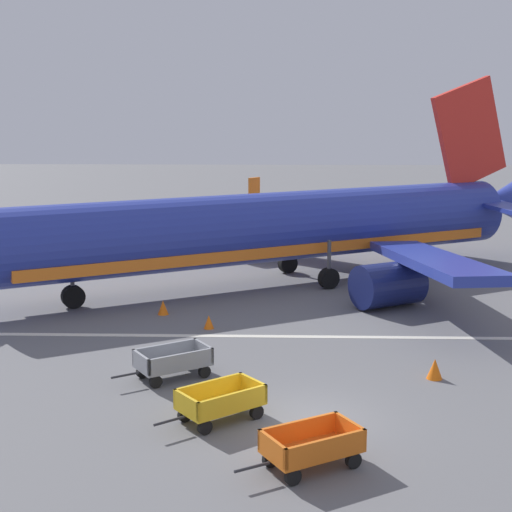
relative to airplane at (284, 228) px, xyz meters
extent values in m
plane|color=slate|center=(0.62, -18.42, -3.05)|extent=(220.00, 220.00, 0.00)
cube|color=silver|center=(0.62, -9.91, -3.05)|extent=(120.00, 0.36, 0.01)
cylinder|color=#28389E|center=(-0.90, -0.50, 0.10)|extent=(28.08, 17.67, 3.70)
cube|color=orange|center=(-0.90, -0.50, -0.92)|extent=(25.36, 16.07, 0.56)
cone|color=#28389E|center=(14.13, 7.75, 0.60)|extent=(5.64, 5.25, 3.52)
cube|color=#28389E|center=(6.73, -5.83, -0.57)|extent=(4.11, 13.21, 1.35)
cylinder|color=navy|center=(4.90, -5.06, -1.92)|extent=(3.82, 3.38, 2.10)
cube|color=#28389E|center=(-1.30, 8.81, -0.57)|extent=(11.71, 10.24, 1.35)
cube|color=orange|center=(-2.13, 15.77, 0.38)|extent=(0.85, 0.98, 1.90)
cylinder|color=navy|center=(-1.63, 6.85, -1.92)|extent=(3.82, 3.38, 2.10)
cube|color=red|center=(11.20, 6.14, 4.85)|extent=(5.41, 3.19, 6.88)
cube|color=#28389E|center=(12.91, 3.43, 0.70)|extent=(2.74, 5.44, 0.24)
cube|color=#28389E|center=(9.83, 9.04, 0.70)|extent=(5.02, 4.87, 0.24)
cylinder|color=#4C4C51|center=(-10.11, -5.55, -1.48)|extent=(0.20, 0.20, 2.04)
cylinder|color=black|center=(-10.11, -5.55, -2.50)|extent=(1.18, 0.92, 1.10)
cylinder|color=#4C4C51|center=(2.35, -1.22, -1.48)|extent=(0.20, 0.20, 2.04)
cylinder|color=black|center=(2.35, -1.22, -2.50)|extent=(1.18, 0.92, 1.10)
cylinder|color=#4C4C51|center=(0.23, 2.64, -1.48)|extent=(0.20, 0.20, 2.04)
cylinder|color=black|center=(0.23, 2.64, -2.50)|extent=(1.18, 0.92, 1.10)
cube|color=orange|center=(0.55, -21.53, -2.57)|extent=(2.86, 2.48, 0.08)
cube|color=orange|center=(0.88, -22.09, -2.26)|extent=(2.20, 1.36, 0.55)
cube|color=orange|center=(0.22, -20.97, -2.26)|extent=(2.20, 1.36, 0.55)
cube|color=orange|center=(-0.48, -22.14, -2.26)|extent=(0.80, 1.26, 0.55)
cube|color=orange|center=(1.58, -20.92, -2.26)|extent=(0.80, 1.26, 0.55)
cylinder|color=#2D2D33|center=(-1.00, -22.45, -2.61)|extent=(0.90, 0.58, 0.08)
cylinder|color=black|center=(0.03, -22.49, -2.83)|extent=(0.46, 0.36, 0.44)
cylinder|color=black|center=(-0.54, -21.53, -2.83)|extent=(0.46, 0.36, 0.44)
cylinder|color=black|center=(1.64, -21.53, -2.83)|extent=(0.46, 0.36, 0.44)
cylinder|color=black|center=(1.07, -20.57, -2.83)|extent=(0.46, 0.36, 0.44)
cube|color=gold|center=(-2.08, -18.54, -2.57)|extent=(2.83, 2.65, 0.08)
cube|color=gold|center=(-1.68, -19.05, -2.26)|extent=(2.03, 1.63, 0.55)
cube|color=gold|center=(-2.48, -18.03, -2.26)|extent=(2.03, 1.63, 0.55)
cube|color=gold|center=(-3.02, -19.28, -2.26)|extent=(0.94, 1.16, 0.55)
cube|color=gold|center=(-1.14, -17.80, -2.26)|extent=(0.94, 1.16, 0.55)
cylinder|color=#2D2D33|center=(-3.49, -19.66, -2.61)|extent=(0.84, 0.68, 0.08)
cylinder|color=black|center=(-2.47, -19.56, -2.83)|extent=(0.44, 0.40, 0.44)
cylinder|color=black|center=(-3.16, -18.68, -2.83)|extent=(0.44, 0.40, 0.44)
cylinder|color=black|center=(-1.00, -18.40, -2.83)|extent=(0.44, 0.40, 0.44)
cylinder|color=black|center=(-1.69, -17.52, -2.83)|extent=(0.44, 0.40, 0.44)
cube|color=gray|center=(-4.03, -14.91, -2.57)|extent=(2.86, 2.54, 0.08)
cube|color=gray|center=(-3.67, -15.46, -2.26)|extent=(2.14, 1.46, 0.55)
cube|color=gray|center=(-4.38, -14.37, -2.26)|extent=(2.14, 1.46, 0.55)
cube|color=gray|center=(-5.03, -15.57, -2.26)|extent=(0.85, 1.22, 0.55)
cube|color=gray|center=(-3.02, -14.25, -2.26)|extent=(0.85, 1.22, 0.55)
cylinder|color=#2D2D33|center=(-5.53, -15.90, -2.61)|extent=(0.88, 0.62, 0.08)
cylinder|color=black|center=(-4.50, -15.90, -2.83)|extent=(0.46, 0.38, 0.44)
cylinder|color=black|center=(-5.12, -14.96, -2.83)|extent=(0.46, 0.38, 0.44)
cylinder|color=black|center=(-2.93, -14.86, -2.83)|extent=(0.46, 0.38, 0.44)
cylinder|color=black|center=(-3.55, -13.93, -2.83)|extent=(0.46, 0.38, 0.44)
cone|color=orange|center=(-5.65, -6.60, -2.72)|extent=(0.51, 0.51, 0.67)
cone|color=orange|center=(5.16, -14.74, -2.69)|extent=(0.55, 0.55, 0.73)
cone|color=orange|center=(-3.33, -8.81, -2.76)|extent=(0.45, 0.45, 0.59)
camera|label=1|loc=(-0.40, -39.88, 6.20)|focal=52.50mm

